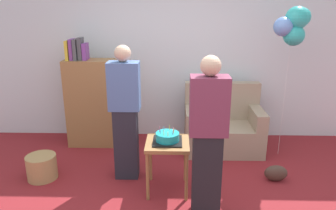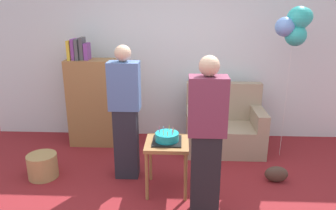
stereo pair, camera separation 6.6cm
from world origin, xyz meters
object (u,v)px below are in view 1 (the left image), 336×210
(balloon_bunch, at_px, (294,24))
(handbag, at_px, (276,173))
(bookshelf, at_px, (94,101))
(person_holding_cake, at_px, (208,138))
(couch, at_px, (223,127))
(side_table, at_px, (167,149))
(person_blowing_candles, at_px, (125,113))
(birthday_cake, at_px, (167,138))
(wicker_basket, at_px, (42,167))

(balloon_bunch, bearing_deg, handbag, -110.60)
(bookshelf, xyz_separation_m, person_holding_cake, (1.53, -1.70, 0.15))
(handbag, bearing_deg, couch, 120.17)
(side_table, distance_m, person_blowing_candles, 0.67)
(side_table, xyz_separation_m, handbag, (1.31, 0.23, -0.41))
(side_table, height_order, handbag, side_table)
(couch, xyz_separation_m, person_holding_cake, (-0.38, -1.57, 0.49))
(couch, xyz_separation_m, person_blowing_candles, (-1.29, -0.85, 0.49))
(side_table, xyz_separation_m, birthday_cake, (-0.00, -0.00, 0.14))
(bookshelf, distance_m, handbag, 2.72)
(bookshelf, bearing_deg, couch, -3.88)
(balloon_bunch, bearing_deg, wicker_basket, -166.80)
(person_holding_cake, relative_size, wicker_basket, 4.53)
(couch, relative_size, person_holding_cake, 0.67)
(side_table, xyz_separation_m, balloon_bunch, (1.58, 0.95, 1.31))
(birthday_cake, height_order, balloon_bunch, balloon_bunch)
(couch, distance_m, balloon_bunch, 1.69)
(side_table, bearing_deg, couch, 55.68)
(couch, distance_m, handbag, 1.08)
(wicker_basket, bearing_deg, handbag, 0.27)
(person_blowing_candles, xyz_separation_m, balloon_bunch, (2.09, 0.65, 0.98))
(person_blowing_candles, height_order, person_holding_cake, same)
(handbag, bearing_deg, wicker_basket, -179.73)
(person_holding_cake, xyz_separation_m, balloon_bunch, (1.18, 1.38, 0.98))
(couch, relative_size, person_blowing_candles, 0.67)
(side_table, height_order, person_blowing_candles, person_blowing_candles)
(person_blowing_candles, height_order, handbag, person_blowing_candles)
(wicker_basket, height_order, handbag, wicker_basket)
(person_blowing_candles, distance_m, balloon_bunch, 2.40)
(person_holding_cake, relative_size, balloon_bunch, 0.80)
(bookshelf, bearing_deg, person_blowing_candles, -57.53)
(couch, relative_size, birthday_cake, 3.44)
(birthday_cake, xyz_separation_m, person_blowing_candles, (-0.51, 0.30, 0.18))
(birthday_cake, relative_size, balloon_bunch, 0.16)
(wicker_basket, bearing_deg, balloon_bunch, 13.20)
(person_holding_cake, distance_m, wicker_basket, 2.16)
(bookshelf, relative_size, person_holding_cake, 0.99)
(person_blowing_candles, xyz_separation_m, person_holding_cake, (0.91, -0.73, 0.00))
(birthday_cake, bearing_deg, person_blowing_candles, 149.88)
(bookshelf, relative_size, side_table, 2.69)
(couch, relative_size, balloon_bunch, 0.54)
(handbag, height_order, balloon_bunch, balloon_bunch)
(person_blowing_candles, bearing_deg, balloon_bunch, 29.75)
(couch, height_order, handbag, couch)
(handbag, xyz_separation_m, balloon_bunch, (0.27, 0.72, 1.72))
(handbag, relative_size, balloon_bunch, 0.14)
(birthday_cake, bearing_deg, person_holding_cake, -47.37)
(couch, relative_size, wicker_basket, 3.06)
(person_blowing_candles, relative_size, person_holding_cake, 1.00)
(couch, height_order, birthday_cake, couch)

